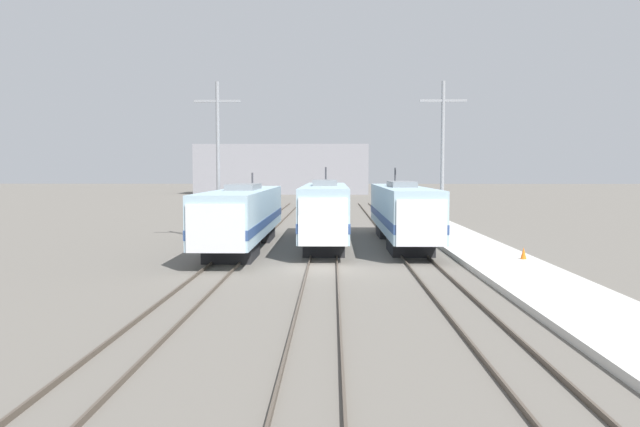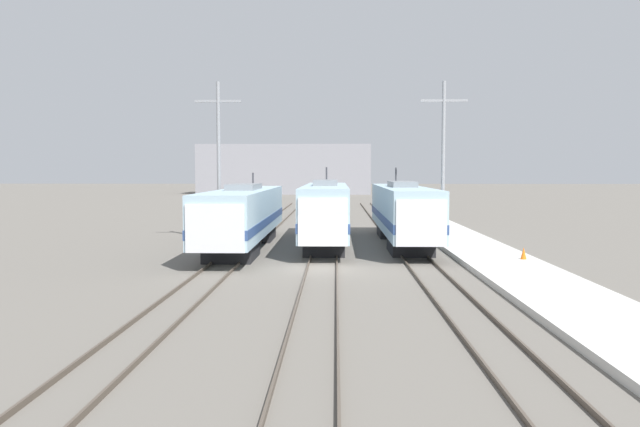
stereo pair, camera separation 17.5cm
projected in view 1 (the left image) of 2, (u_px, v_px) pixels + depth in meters
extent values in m
plane|color=#666059|center=(323.00, 269.00, 30.35)|extent=(400.00, 400.00, 0.00)
cube|color=#4C4238|center=(207.00, 267.00, 30.46)|extent=(0.07, 120.00, 0.15)
cube|color=#4C4238|center=(236.00, 267.00, 30.43)|extent=(0.07, 120.00, 0.15)
cube|color=#4C4238|center=(308.00, 267.00, 30.36)|extent=(0.07, 120.00, 0.15)
cube|color=#4C4238|center=(337.00, 267.00, 30.33)|extent=(0.07, 120.00, 0.15)
cube|color=#4C4238|center=(410.00, 267.00, 30.26)|extent=(0.07, 120.00, 0.15)
cube|color=#4C4238|center=(439.00, 267.00, 30.23)|extent=(0.07, 120.00, 0.15)
cube|color=#232326|center=(232.00, 250.00, 33.63)|extent=(2.55, 4.11, 0.95)
cube|color=#232326|center=(254.00, 233.00, 42.94)|extent=(2.55, 4.11, 0.95)
cube|color=#9EBCCC|center=(244.00, 211.00, 38.16)|extent=(3.01, 18.66, 2.66)
cube|color=navy|center=(244.00, 220.00, 38.20)|extent=(3.05, 18.70, 0.48)
cube|color=silver|center=(220.00, 227.00, 29.92)|extent=(2.77, 2.31, 2.26)
cube|color=black|center=(215.00, 218.00, 28.82)|extent=(2.35, 0.08, 0.63)
cube|color=gray|center=(244.00, 187.00, 38.06)|extent=(1.65, 4.67, 0.35)
cylinder|color=#38383D|center=(252.00, 180.00, 42.13)|extent=(0.12, 0.12, 1.02)
cube|color=#232326|center=(324.00, 245.00, 35.95)|extent=(2.33, 3.86, 0.95)
cube|color=#232326|center=(326.00, 231.00, 44.70)|extent=(2.33, 3.86, 0.95)
cube|color=#9EBCCC|center=(325.00, 208.00, 40.19)|extent=(2.74, 17.54, 2.88)
cube|color=navy|center=(325.00, 216.00, 40.23)|extent=(2.78, 17.58, 0.52)
cube|color=silver|center=(323.00, 221.00, 32.22)|extent=(2.52, 1.72, 2.45)
cube|color=black|center=(323.00, 211.00, 31.40)|extent=(2.14, 0.08, 0.69)
cube|color=gray|center=(325.00, 183.00, 40.08)|extent=(1.51, 4.39, 0.35)
cylinder|color=#38383D|center=(326.00, 176.00, 43.90)|extent=(0.12, 0.12, 1.19)
cube|color=#232326|center=(410.00, 245.00, 36.04)|extent=(2.36, 4.09, 0.95)
cube|color=#232326|center=(394.00, 230.00, 45.31)|extent=(2.36, 4.09, 0.95)
cube|color=#9EBCCC|center=(401.00, 208.00, 40.55)|extent=(2.77, 18.59, 2.78)
cube|color=navy|center=(401.00, 217.00, 40.59)|extent=(2.81, 18.63, 0.50)
cube|color=silver|center=(419.00, 222.00, 32.27)|extent=(2.55, 2.16, 2.37)
cube|color=black|center=(422.00, 213.00, 31.24)|extent=(2.17, 0.08, 0.66)
cube|color=gray|center=(401.00, 184.00, 40.44)|extent=(1.52, 4.65, 0.35)
cylinder|color=#38383D|center=(395.00, 176.00, 44.49)|extent=(0.12, 0.12, 1.26)
cylinder|color=gray|center=(218.00, 162.00, 41.45)|extent=(0.24, 0.24, 10.64)
cube|color=gray|center=(217.00, 101.00, 41.18)|extent=(3.09, 0.16, 0.16)
cylinder|color=gray|center=(442.00, 162.00, 41.16)|extent=(0.24, 0.24, 10.64)
cube|color=gray|center=(443.00, 101.00, 40.88)|extent=(3.09, 0.16, 0.16)
cube|color=beige|center=(509.00, 266.00, 30.16)|extent=(4.00, 120.00, 0.27)
cone|color=orange|center=(524.00, 253.00, 31.71)|extent=(0.30, 0.30, 0.60)
cube|color=gray|center=(282.00, 169.00, 129.41)|extent=(35.18, 10.26, 10.13)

